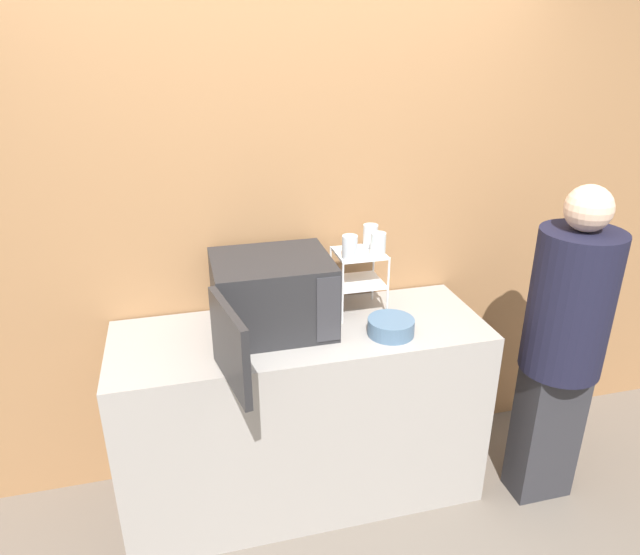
% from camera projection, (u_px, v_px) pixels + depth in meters
% --- Properties ---
extents(ground_plane, '(12.00, 12.00, 0.00)m').
position_uv_depth(ground_plane, '(318.00, 534.00, 2.69)').
color(ground_plane, '#6B6056').
extents(wall_back, '(8.00, 0.06, 2.60)m').
position_uv_depth(wall_back, '(285.00, 230.00, 2.75)').
color(wall_back, '#9E7047').
rests_on(wall_back, ground_plane).
extents(counter, '(1.71, 0.61, 0.93)m').
position_uv_depth(counter, '(303.00, 414.00, 2.78)').
color(counter, '#9E9993').
rests_on(counter, ground_plane).
extents(microwave, '(0.55, 0.83, 0.34)m').
position_uv_depth(microwave, '(271.00, 296.00, 2.52)').
color(microwave, '#262628').
rests_on(microwave, counter).
extents(dish_rack, '(0.23, 0.22, 0.31)m').
position_uv_depth(dish_rack, '(359.00, 269.00, 2.68)').
color(dish_rack, white).
rests_on(dish_rack, counter).
extents(glass_front_left, '(0.07, 0.07, 0.11)m').
position_uv_depth(glass_front_left, '(350.00, 247.00, 2.56)').
color(glass_front_left, silver).
rests_on(glass_front_left, dish_rack).
extents(glass_back_right, '(0.07, 0.07, 0.11)m').
position_uv_depth(glass_back_right, '(370.00, 236.00, 2.70)').
color(glass_back_right, silver).
rests_on(glass_back_right, dish_rack).
extents(glass_front_right, '(0.07, 0.07, 0.11)m').
position_uv_depth(glass_front_right, '(378.00, 244.00, 2.59)').
color(glass_front_right, silver).
rests_on(glass_front_right, dish_rack).
extents(bowl, '(0.21, 0.21, 0.07)m').
position_uv_depth(bowl, '(391.00, 327.00, 2.54)').
color(bowl, slate).
rests_on(bowl, counter).
extents(person, '(0.36, 0.36, 1.60)m').
position_uv_depth(person, '(564.00, 337.00, 2.61)').
color(person, '#2D2D33').
rests_on(person, ground_plane).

